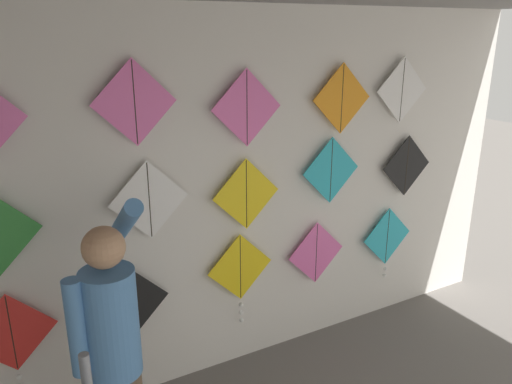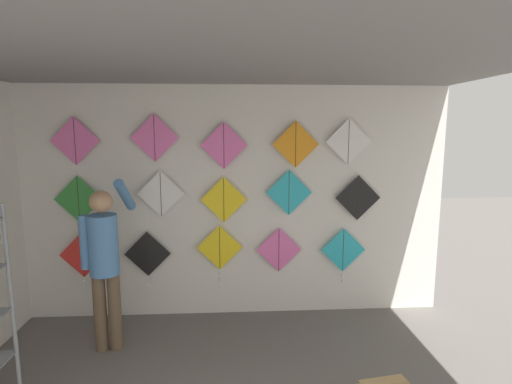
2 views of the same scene
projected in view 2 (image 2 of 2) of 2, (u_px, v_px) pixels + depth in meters
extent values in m
cube|color=silver|center=(221.00, 203.00, 4.84)|extent=(5.47, 0.06, 2.80)
cube|color=gray|center=(210.00, 49.00, 2.71)|extent=(5.47, 4.63, 0.04)
cylinder|color=slate|center=(14.00, 323.00, 2.91)|extent=(0.03, 0.03, 1.77)
cylinder|color=brown|center=(100.00, 312.00, 4.12)|extent=(0.13, 0.13, 0.82)
cylinder|color=brown|center=(115.00, 311.00, 4.14)|extent=(0.13, 0.13, 0.82)
cylinder|color=#4C7FB7|center=(104.00, 245.00, 4.02)|extent=(0.29, 0.29, 0.62)
sphere|color=tan|center=(101.00, 202.00, 3.95)|extent=(0.22, 0.22, 0.22)
cylinder|color=#4C7FB7|center=(85.00, 242.00, 3.99)|extent=(0.10, 0.10, 0.55)
cylinder|color=#4C7FB7|center=(125.00, 195.00, 4.20)|extent=(0.10, 0.51, 0.40)
cube|color=red|center=(83.00, 255.00, 4.75)|extent=(0.55, 0.01, 0.55)
cylinder|color=black|center=(83.00, 255.00, 4.75)|extent=(0.01, 0.01, 0.53)
sphere|color=white|center=(85.00, 281.00, 4.79)|extent=(0.04, 0.04, 0.04)
sphere|color=white|center=(85.00, 287.00, 4.80)|extent=(0.04, 0.04, 0.04)
cube|color=black|center=(148.00, 254.00, 4.79)|extent=(0.55, 0.01, 0.55)
cylinder|color=black|center=(148.00, 254.00, 4.79)|extent=(0.01, 0.01, 0.53)
sphere|color=white|center=(149.00, 280.00, 4.84)|extent=(0.04, 0.04, 0.04)
sphere|color=white|center=(149.00, 286.00, 4.85)|extent=(0.04, 0.04, 0.04)
cube|color=yellow|center=(220.00, 248.00, 4.84)|extent=(0.55, 0.01, 0.55)
cylinder|color=black|center=(220.00, 248.00, 4.83)|extent=(0.01, 0.01, 0.53)
sphere|color=white|center=(220.00, 274.00, 4.88)|extent=(0.04, 0.04, 0.04)
sphere|color=white|center=(220.00, 279.00, 4.89)|extent=(0.04, 0.04, 0.04)
sphere|color=white|center=(220.00, 284.00, 4.90)|extent=(0.04, 0.04, 0.04)
cube|color=pink|center=(279.00, 250.00, 4.88)|extent=(0.55, 0.01, 0.55)
cylinder|color=black|center=(279.00, 250.00, 4.88)|extent=(0.01, 0.01, 0.53)
cube|color=#28B2C6|center=(343.00, 250.00, 4.93)|extent=(0.55, 0.01, 0.55)
cylinder|color=black|center=(343.00, 250.00, 4.93)|extent=(0.01, 0.01, 0.53)
sphere|color=white|center=(342.00, 275.00, 4.97)|extent=(0.04, 0.04, 0.04)
sphere|color=white|center=(342.00, 281.00, 4.98)|extent=(0.04, 0.04, 0.04)
cube|color=#338C38|center=(78.00, 199.00, 4.65)|extent=(0.55, 0.01, 0.55)
cylinder|color=black|center=(78.00, 199.00, 4.64)|extent=(0.01, 0.01, 0.53)
cube|color=white|center=(161.00, 194.00, 4.69)|extent=(0.55, 0.01, 0.55)
cylinder|color=black|center=(161.00, 194.00, 4.69)|extent=(0.01, 0.01, 0.53)
cube|color=yellow|center=(224.00, 200.00, 4.75)|extent=(0.55, 0.01, 0.55)
cylinder|color=black|center=(224.00, 200.00, 4.75)|extent=(0.01, 0.01, 0.53)
cube|color=#28B2C6|center=(289.00, 193.00, 4.78)|extent=(0.55, 0.01, 0.55)
cylinder|color=black|center=(289.00, 193.00, 4.78)|extent=(0.01, 0.01, 0.53)
cube|color=black|center=(358.00, 198.00, 4.84)|extent=(0.55, 0.01, 0.55)
cylinder|color=black|center=(358.00, 198.00, 4.84)|extent=(0.01, 0.01, 0.53)
cube|color=pink|center=(75.00, 141.00, 4.54)|extent=(0.55, 0.01, 0.55)
cylinder|color=black|center=(75.00, 141.00, 4.54)|extent=(0.01, 0.01, 0.53)
cube|color=pink|center=(154.00, 138.00, 4.59)|extent=(0.55, 0.01, 0.55)
cylinder|color=black|center=(154.00, 138.00, 4.59)|extent=(0.01, 0.01, 0.53)
cube|color=pink|center=(224.00, 146.00, 4.65)|extent=(0.55, 0.01, 0.55)
cylinder|color=black|center=(224.00, 146.00, 4.65)|extent=(0.01, 0.01, 0.53)
cube|color=orange|center=(296.00, 144.00, 4.70)|extent=(0.55, 0.01, 0.55)
cylinder|color=black|center=(296.00, 144.00, 4.70)|extent=(0.01, 0.01, 0.53)
cube|color=white|center=(349.00, 142.00, 4.73)|extent=(0.55, 0.01, 0.55)
cylinder|color=black|center=(349.00, 142.00, 4.73)|extent=(0.01, 0.01, 0.53)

